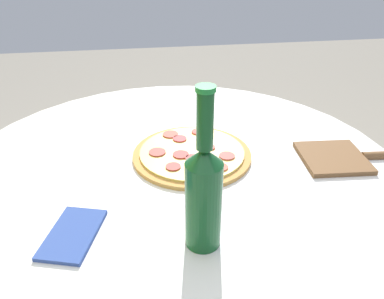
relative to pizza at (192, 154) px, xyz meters
name	(u,v)px	position (x,y,z in m)	size (l,w,h in m)	color
table	(178,223)	(-0.04, 0.04, -0.19)	(1.09, 1.09, 0.78)	white
pizza	(192,154)	(0.00, 0.00, 0.00)	(0.30, 0.30, 0.02)	#C68E47
beer_bottle	(204,192)	(-0.30, 0.03, 0.10)	(0.06, 0.06, 0.30)	#144C23
pizza_paddle	(343,157)	(-0.07, -0.37, 0.00)	(0.16, 0.29, 0.02)	brown
napkin	(73,234)	(-0.25, 0.26, 0.00)	(0.16, 0.12, 0.01)	#334C99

